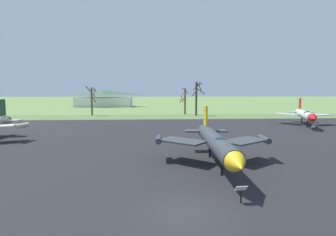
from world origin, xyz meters
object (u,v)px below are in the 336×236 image
Objects in this scene: visitor_building at (104,99)px; jet_fighter_rear_left at (305,115)px; info_placard_front_right at (241,192)px; jet_fighter_front_right at (216,142)px; info_placard_rear_left at (313,128)px.

jet_fighter_rear_left is at bearing -53.96° from visitor_building.
visitor_building is (-23.34, 92.03, 2.52)m from info_placard_front_right.
jet_fighter_front_right is 88.28m from visitor_building.
info_placard_rear_left is (19.23, 23.99, -0.06)m from info_placard_front_right.
info_placard_front_right is 30.74m from info_placard_rear_left.
visitor_building reaches higher than info_placard_front_right.
info_placard_rear_left is at bearing -111.03° from jet_fighter_rear_left.
jet_fighter_rear_left reaches higher than info_placard_rear_left.
info_placard_front_right is 37.19m from jet_fighter_rear_left.
jet_fighter_front_right is 1.03× the size of jet_fighter_rear_left.
info_placard_rear_left is (-2.40, -6.24, -1.36)m from jet_fighter_rear_left.
info_placard_front_right is at bearing -128.72° from info_placard_rear_left.
jet_fighter_rear_left reaches higher than jet_fighter_front_right.
info_placard_rear_left is 80.31m from visitor_building.
jet_fighter_front_right is at bearing -132.49° from jet_fighter_rear_left.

